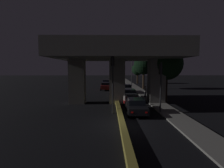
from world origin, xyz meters
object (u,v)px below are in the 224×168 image
(car_grey_third, at_px, (126,89))
(pedestrian_on_sidewalk, at_px, (145,91))
(street_lamp, at_px, (130,66))
(traffic_light_right_of_median, at_px, (161,78))
(motorcycle_red_filtering_near, at_px, (125,101))
(traffic_light_left_of_median, at_px, (113,73))
(car_dark_red_lead_oncoming, at_px, (105,86))
(car_grey_second, at_px, (129,94))
(car_black_lead, at_px, (136,106))
(car_dark_blue_second_oncoming, at_px, (106,83))

(car_grey_third, bearing_deg, pedestrian_on_sidewalk, -159.24)
(street_lamp, height_order, pedestrian_on_sidewalk, street_lamp)
(street_lamp, bearing_deg, car_grey_third, -100.06)
(traffic_light_right_of_median, relative_size, motorcycle_red_filtering_near, 2.50)
(traffic_light_left_of_median, bearing_deg, car_dark_red_lead_oncoming, 93.42)
(car_grey_third, height_order, pedestrian_on_sidewalk, pedestrian_on_sidewalk)
(car_grey_third, height_order, motorcycle_red_filtering_near, car_grey_third)
(traffic_light_right_of_median, distance_m, street_lamp, 25.20)
(street_lamp, bearing_deg, motorcycle_red_filtering_near, -98.18)
(traffic_light_right_of_median, relative_size, street_lamp, 0.61)
(car_grey_second, xyz_separation_m, car_dark_red_lead_oncoming, (-3.50, 11.12, 0.03))
(motorcycle_red_filtering_near, bearing_deg, car_black_lead, -168.00)
(car_grey_second, bearing_deg, car_dark_red_lead_oncoming, 16.36)
(car_grey_second, distance_m, motorcycle_red_filtering_near, 4.45)
(car_dark_red_lead_oncoming, relative_size, motorcycle_red_filtering_near, 2.52)
(motorcycle_red_filtering_near, bearing_deg, car_dark_red_lead_oncoming, 7.34)
(car_grey_second, relative_size, motorcycle_red_filtering_near, 2.29)
(traffic_light_left_of_median, height_order, car_grey_second, traffic_light_left_of_median)
(traffic_light_left_of_median, relative_size, car_dark_red_lead_oncoming, 1.15)
(pedestrian_on_sidewalk, bearing_deg, car_grey_third, 113.51)
(traffic_light_left_of_median, bearing_deg, car_black_lead, 1.73)
(street_lamp, height_order, motorcycle_red_filtering_near, street_lamp)
(car_black_lead, relative_size, car_grey_third, 1.01)
(car_black_lead, bearing_deg, car_grey_third, 0.44)
(car_dark_blue_second_oncoming, distance_m, pedestrian_on_sidewalk, 19.53)
(traffic_light_left_of_median, xyz_separation_m, street_lamp, (4.61, 25.17, 0.94))
(car_grey_second, bearing_deg, pedestrian_on_sidewalk, -65.83)
(car_black_lead, relative_size, motorcycle_red_filtering_near, 2.48)
(traffic_light_left_of_median, relative_size, traffic_light_right_of_median, 1.16)
(car_grey_second, bearing_deg, traffic_light_right_of_median, -165.47)
(traffic_light_left_of_median, xyz_separation_m, traffic_light_right_of_median, (4.48, 0.01, -0.50))
(car_dark_red_lead_oncoming, bearing_deg, car_black_lead, 9.13)
(street_lamp, relative_size, pedestrian_on_sidewalk, 4.89)
(car_grey_second, xyz_separation_m, pedestrian_on_sidewalk, (2.45, 1.16, 0.22))
(car_grey_third, bearing_deg, street_lamp, -12.81)
(car_black_lead, xyz_separation_m, motorcycle_red_filtering_near, (-0.77, 3.08, -0.11))
(traffic_light_right_of_median, distance_m, motorcycle_red_filtering_near, 5.13)
(pedestrian_on_sidewalk, bearing_deg, car_grey_second, -154.74)
(traffic_light_left_of_median, xyz_separation_m, car_dark_blue_second_oncoming, (-1.16, 27.23, -3.05))
(street_lamp, bearing_deg, car_dark_red_lead_oncoming, -131.10)
(street_lamp, relative_size, car_dark_red_lead_oncoming, 1.64)
(traffic_light_left_of_median, xyz_separation_m, motorcycle_red_filtering_near, (1.44, 3.14, -3.19))
(street_lamp, distance_m, pedestrian_on_sidewalk, 16.95)
(traffic_light_right_of_median, height_order, street_lamp, street_lamp)
(traffic_light_right_of_median, xyz_separation_m, street_lamp, (0.13, 25.16, 1.45))
(car_black_lead, relative_size, car_grey_second, 1.08)
(car_black_lead, relative_size, pedestrian_on_sidewalk, 2.93)
(traffic_light_left_of_median, xyz_separation_m, car_dark_red_lead_oncoming, (-1.11, 18.61, -3.02))
(car_grey_second, height_order, car_dark_red_lead_oncoming, car_dark_red_lead_oncoming)
(traffic_light_left_of_median, height_order, car_dark_red_lead_oncoming, traffic_light_left_of_median)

